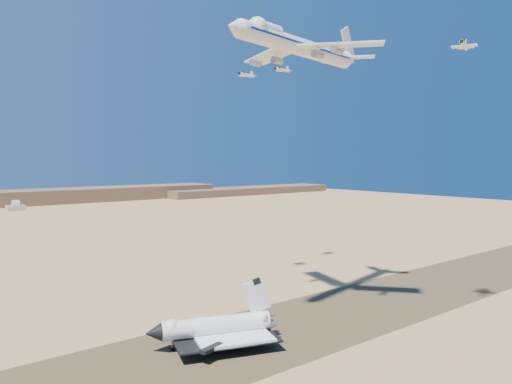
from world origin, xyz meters
TOP-DOWN VIEW (x-y plane):
  - ground at (0.00, 0.00)m, footprint 1200.00×1200.00m
  - runway at (0.00, 0.00)m, footprint 600.00×50.00m
  - ridgeline at (65.32, 527.31)m, footprint 960.00×90.00m
  - shuttle at (-14.44, 2.88)m, footprint 42.36×34.37m
  - carrier_747 at (27.69, 11.04)m, footprint 81.13×61.41m
  - crew_a at (-7.59, -2.53)m, footprint 0.61×0.79m
  - crew_b at (-6.72, -6.99)m, footprint 0.60×0.97m
  - crew_c at (-3.21, -3.53)m, footprint 0.88×1.10m
  - chase_jet_a at (63.96, -34.04)m, footprint 15.30×9.05m
  - chase_jet_c at (42.03, 59.30)m, footprint 13.42×7.87m
  - chase_jet_d at (73.54, 69.69)m, footprint 13.62×7.70m

SIDE VIEW (x-z plane):
  - ground at x=0.00m, z-range 0.00..0.00m
  - runway at x=0.00m, z-range 0.00..0.06m
  - crew_c at x=-3.21m, z-range 0.06..1.72m
  - crew_a at x=-7.59m, z-range 0.06..1.98m
  - crew_b at x=-6.72m, z-range 0.06..1.99m
  - shuttle at x=-14.44m, z-range -4.77..15.85m
  - ridgeline at x=65.32m, z-range -1.37..16.63m
  - chase_jet_c at x=42.03m, z-range 95.34..98.77m
  - chase_jet_a at x=63.96m, z-range 95.69..99.62m
  - carrier_747 at x=27.69m, z-range 89.87..110.03m
  - chase_jet_d at x=73.54m, z-range 102.45..105.88m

